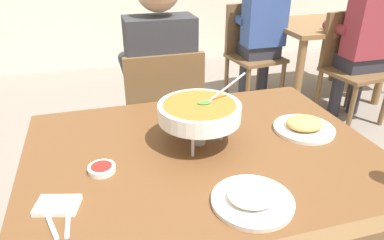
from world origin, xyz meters
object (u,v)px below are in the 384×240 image
at_px(chair_bg_left, 349,61).
at_px(chair_diner_main, 163,116).
at_px(dining_table_main, 203,173).
at_px(patron_bg_middle, 262,24).
at_px(curry_bowl, 199,112).
at_px(sauce_dish, 102,169).
at_px(appetizer_plate, 304,126).
at_px(chair_bg_right, 381,44).
at_px(chair_bg_middle, 251,48).
at_px(patron_bg_left, 366,34).
at_px(diner_main, 160,75).
at_px(dining_table_far, 324,36).
at_px(rice_plate, 253,198).

bearing_deg(chair_bg_left, chair_diner_main, -160.92).
height_order(dining_table_main, patron_bg_middle, patron_bg_middle).
bearing_deg(patron_bg_middle, curry_bowl, -122.34).
bearing_deg(sauce_dish, patron_bg_middle, 51.54).
distance_m(appetizer_plate, chair_bg_right, 2.60).
distance_m(appetizer_plate, patron_bg_middle, 1.95).
height_order(curry_bowl, appetizer_plate, curry_bowl).
xyz_separation_m(sauce_dish, chair_bg_left, (2.08, 1.39, -0.23)).
relative_size(dining_table_main, chair_bg_right, 1.40).
height_order(chair_bg_right, patron_bg_middle, patron_bg_middle).
height_order(appetizer_plate, chair_bg_left, chair_bg_left).
bearing_deg(appetizer_plate, curry_bowl, 177.30).
bearing_deg(patron_bg_middle, chair_bg_middle, 112.54).
bearing_deg(sauce_dish, chair_bg_right, 32.88).
bearing_deg(patron_bg_middle, patron_bg_left, -41.36).
height_order(diner_main, patron_bg_middle, same).
bearing_deg(chair_bg_right, curry_bowl, -144.73).
xyz_separation_m(sauce_dish, chair_bg_right, (2.74, 1.77, -0.23)).
xyz_separation_m(chair_diner_main, dining_table_far, (1.78, 1.06, 0.09)).
xyz_separation_m(dining_table_far, chair_bg_left, (-0.06, -0.47, -0.09)).
distance_m(sauce_dish, dining_table_far, 2.84).
relative_size(sauce_dish, chair_bg_left, 0.10).
xyz_separation_m(diner_main, appetizer_plate, (0.43, -0.76, 0.01)).
xyz_separation_m(appetizer_plate, chair_bg_right, (1.95, 1.70, -0.24)).
height_order(sauce_dish, dining_table_far, sauce_dish).
bearing_deg(sauce_dish, rice_plate, -34.50).
relative_size(appetizer_plate, dining_table_far, 0.24).
bearing_deg(patron_bg_middle, diner_main, -137.06).
bearing_deg(rice_plate, sauce_dish, 145.50).
xyz_separation_m(patron_bg_left, patron_bg_middle, (-0.64, 0.56, 0.00)).
bearing_deg(curry_bowl, diner_main, 89.84).
distance_m(dining_table_main, chair_bg_middle, 2.25).
distance_m(rice_plate, appetizer_plate, 0.52).
height_order(chair_diner_main, dining_table_far, chair_diner_main).
relative_size(chair_diner_main, chair_bg_middle, 1.00).
bearing_deg(appetizer_plate, diner_main, 119.58).
bearing_deg(chair_bg_right, patron_bg_left, -143.76).
height_order(diner_main, rice_plate, diner_main).
xyz_separation_m(appetizer_plate, chair_bg_middle, (0.66, 1.92, -0.24)).
bearing_deg(diner_main, sauce_dish, -113.57).
height_order(appetizer_plate, patron_bg_middle, patron_bg_middle).
height_order(chair_bg_left, patron_bg_left, patron_bg_left).
bearing_deg(diner_main, chair_diner_main, -90.00).
bearing_deg(rice_plate, dining_table_far, 50.97).
bearing_deg(chair_diner_main, dining_table_main, -90.00).
relative_size(dining_table_main, dining_table_far, 1.26).
xyz_separation_m(dining_table_main, curry_bowl, (-0.00, 0.05, 0.23)).
distance_m(diner_main, chair_bg_left, 1.82).
bearing_deg(curry_bowl, sauce_dish, -166.36).
distance_m(rice_plate, chair_bg_middle, 2.51).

